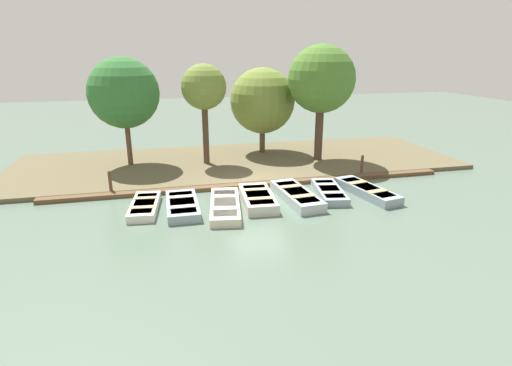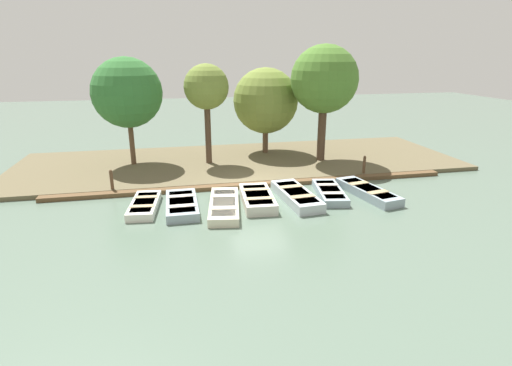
# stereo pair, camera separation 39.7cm
# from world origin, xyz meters

# --- Properties ---
(ground_plane) EXTENTS (80.00, 80.00, 0.00)m
(ground_plane) POSITION_xyz_m (0.00, 0.00, 0.00)
(ground_plane) COLOR #566B5B
(shore_bank) EXTENTS (8.00, 24.00, 0.20)m
(shore_bank) POSITION_xyz_m (-5.00, 0.00, 0.10)
(shore_bank) COLOR brown
(shore_bank) RESTS_ON ground_plane
(dock_walkway) EXTENTS (1.33, 18.59, 0.18)m
(dock_walkway) POSITION_xyz_m (-1.22, 0.00, 0.09)
(dock_walkway) COLOR brown
(dock_walkway) RESTS_ON ground_plane
(rowboat_0) EXTENTS (2.81, 1.27, 0.34)m
(rowboat_0) POSITION_xyz_m (1.04, -4.88, 0.17)
(rowboat_0) COLOR silver
(rowboat_0) RESTS_ON ground_plane
(rowboat_1) EXTENTS (2.98, 1.22, 0.37)m
(rowboat_1) POSITION_xyz_m (1.33, -3.44, 0.18)
(rowboat_1) COLOR #8C9EA8
(rowboat_1) RESTS_ON ground_plane
(rowboat_2) EXTENTS (3.66, 1.63, 0.36)m
(rowboat_2) POSITION_xyz_m (1.74, -1.81, 0.17)
(rowboat_2) COLOR beige
(rowboat_2) RESTS_ON ground_plane
(rowboat_3) EXTENTS (2.98, 1.41, 0.44)m
(rowboat_3) POSITION_xyz_m (1.35, -0.39, 0.22)
(rowboat_3) COLOR beige
(rowboat_3) RESTS_ON ground_plane
(rowboat_4) EXTENTS (3.49, 1.38, 0.43)m
(rowboat_4) POSITION_xyz_m (1.35, 1.27, 0.21)
(rowboat_4) COLOR #B2BCC1
(rowboat_4) RESTS_ON ground_plane
(rowboat_5) EXTENTS (3.06, 1.51, 0.35)m
(rowboat_5) POSITION_xyz_m (1.12, 2.84, 0.17)
(rowboat_5) COLOR #8C9EA8
(rowboat_5) RESTS_ON ground_plane
(rowboat_6) EXTENTS (3.56, 1.63, 0.40)m
(rowboat_6) POSITION_xyz_m (1.43, 4.46, 0.20)
(rowboat_6) COLOR #8C9EA8
(rowboat_6) RESTS_ON ground_plane
(mooring_post_near) EXTENTS (0.14, 0.14, 1.09)m
(mooring_post_near) POSITION_xyz_m (-1.15, -6.34, 0.55)
(mooring_post_near) COLOR brown
(mooring_post_near) RESTS_ON ground_plane
(mooring_post_far) EXTENTS (0.14, 0.14, 1.09)m
(mooring_post_far) POSITION_xyz_m (-1.15, 5.54, 0.55)
(mooring_post_far) COLOR brown
(mooring_post_far) RESTS_ON ground_plane
(park_tree_far_left) EXTENTS (3.56, 3.56, 5.73)m
(park_tree_far_left) POSITION_xyz_m (-5.33, -5.76, 3.94)
(park_tree_far_left) COLOR brown
(park_tree_far_left) RESTS_ON ground_plane
(park_tree_left) EXTENTS (2.32, 2.32, 5.39)m
(park_tree_left) POSITION_xyz_m (-4.73, -1.77, 4.16)
(park_tree_left) COLOR #4C3828
(park_tree_left) RESTS_ON ground_plane
(park_tree_center) EXTENTS (3.75, 3.75, 5.13)m
(park_tree_center) POSITION_xyz_m (-6.44, 1.76, 3.24)
(park_tree_center) COLOR brown
(park_tree_center) RESTS_ON ground_plane
(park_tree_right) EXTENTS (3.56, 3.56, 6.35)m
(park_tree_right) POSITION_xyz_m (-4.07, 4.37, 4.53)
(park_tree_right) COLOR #4C3828
(park_tree_right) RESTS_ON ground_plane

